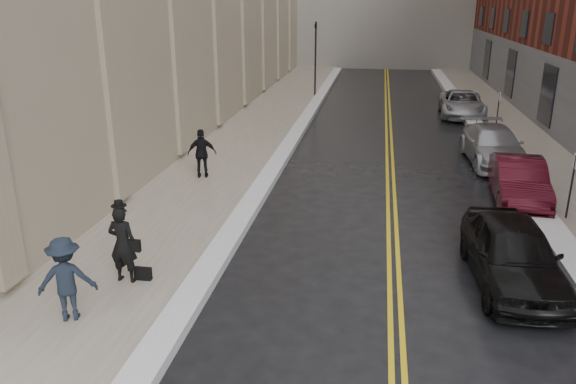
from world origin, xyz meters
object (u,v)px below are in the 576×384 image
(car_black, at_px, (513,253))
(pedestrian_c, at_px, (202,153))
(pedestrian_main, at_px, (123,244))
(car_silver_near, at_px, (493,146))
(car_silver_far, at_px, (462,104))
(pedestrian_b, at_px, (66,279))
(car_maroon, at_px, (519,181))

(car_black, distance_m, pedestrian_c, 12.07)
(pedestrian_main, bearing_deg, car_silver_near, -126.51)
(pedestrian_main, bearing_deg, car_silver_far, -111.46)
(car_silver_far, distance_m, pedestrian_c, 18.55)
(car_black, bearing_deg, car_silver_far, 83.57)
(pedestrian_main, height_order, pedestrian_c, pedestrian_main)
(car_silver_near, bearing_deg, pedestrian_b, -130.99)
(car_maroon, bearing_deg, pedestrian_main, -139.83)
(car_black, bearing_deg, car_silver_near, 79.93)
(pedestrian_b, relative_size, pedestrian_c, 1.00)
(car_silver_near, height_order, pedestrian_c, pedestrian_c)
(car_silver_near, height_order, pedestrian_main, pedestrian_main)
(car_black, bearing_deg, pedestrian_b, -163.00)
(car_silver_near, bearing_deg, pedestrian_main, -133.56)
(car_maroon, xyz_separation_m, pedestrian_c, (-11.48, 0.51, 0.34))
(pedestrian_b, bearing_deg, car_silver_near, -149.22)
(pedestrian_main, relative_size, pedestrian_b, 1.04)
(pedestrian_main, distance_m, pedestrian_c, 8.44)
(car_silver_far, relative_size, pedestrian_b, 2.86)
(car_black, height_order, pedestrian_b, pedestrian_b)
(pedestrian_b, xyz_separation_m, pedestrian_c, (-0.22, 10.22, 0.00))
(pedestrian_b, bearing_deg, pedestrian_c, -110.30)
(car_silver_near, distance_m, pedestrian_b, 18.42)
(car_silver_near, distance_m, pedestrian_main, 16.74)
(car_black, distance_m, car_maroon, 6.44)
(pedestrian_main, height_order, pedestrian_b, pedestrian_main)
(car_black, xyz_separation_m, pedestrian_b, (-9.76, -3.44, 0.27))
(pedestrian_b, bearing_deg, car_silver_far, -135.97)
(car_silver_near, xyz_separation_m, pedestrian_c, (-11.48, -4.36, 0.32))
(car_silver_near, xyz_separation_m, pedestrian_b, (-11.26, -14.58, 0.32))
(car_silver_near, relative_size, pedestrian_main, 2.72)
(pedestrian_b, distance_m, pedestrian_c, 10.22)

